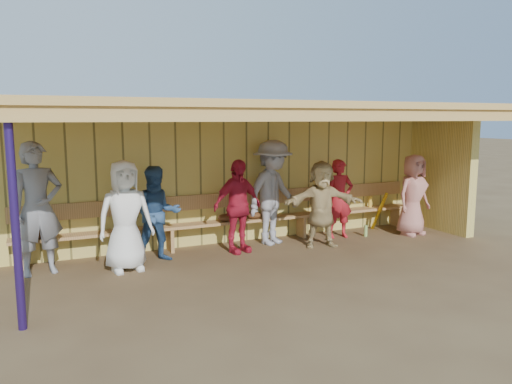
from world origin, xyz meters
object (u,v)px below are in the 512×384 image
Objects in this scene: player_b at (125,216)px; player_c at (158,214)px; player_h at (413,195)px; bench at (238,215)px; player_e at (273,193)px; player_d at (237,206)px; player_f at (322,204)px; player_a at (38,209)px; player_g at (339,199)px.

player_c is (0.55, 0.28, -0.07)m from player_b.
bench is at bearing 156.74° from player_h.
player_b is at bearing 167.77° from player_e.
player_d is 0.69m from bench.
player_h reaches higher than player_f.
player_a is 1.27× the size of player_f.
player_a is at bearing 167.48° from player_h.
player_b is at bearing -164.52° from player_g.
player_d is (1.91, 0.25, -0.04)m from player_b.
player_a is 5.28m from player_g.
player_d is 2.19m from player_g.
player_a is 3.10m from player_d.
bench is at bearing -2.93° from player_a.
player_g is at bearing 50.51° from player_f.
player_b reaches higher than player_d.
player_g is at bearing -26.54° from player_e.
player_e is 0.25× the size of bench.
player_c is 2.18m from player_e.
player_b is 0.22× the size of bench.
bench is (2.17, 0.83, -0.31)m from player_b.
player_b is at bearing 174.29° from player_d.
player_c is 1.00× the size of player_f.
player_h is at bearing -33.40° from player_e.
player_a is 1.28× the size of player_c.
player_a reaches higher than player_e.
player_d is 0.84× the size of player_e.
player_b reaches higher than player_c.
player_h is (3.61, -0.24, -0.01)m from player_d.
player_a reaches higher than bench.
player_e is at bearing -8.50° from player_a.
player_f is at bearing -15.71° from player_a.
player_h is at bearing 1.31° from player_c.
player_a is at bearing -178.05° from player_c.
player_g is at bearing 153.74° from player_h.
bench is (1.62, 0.55, -0.24)m from player_c.
player_f is at bearing -136.59° from player_g.
player_b is at bearing -163.99° from player_f.
player_d is 1.52m from player_f.
player_a reaches higher than player_h.
player_f is at bearing -34.61° from bench.
player_h is (5.52, 0.01, -0.04)m from player_b.
player_a is at bearing 164.89° from player_d.
player_c is 0.97× the size of player_h.
player_c is 1.73m from bench.
player_b is 5.52m from player_h.
player_b is 1.11× the size of player_g.
player_c is at bearing 167.32° from player_h.
player_b is 4.12m from player_g.
player_a reaches higher than player_c.
bench is (-0.54, 0.31, -0.42)m from player_e.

